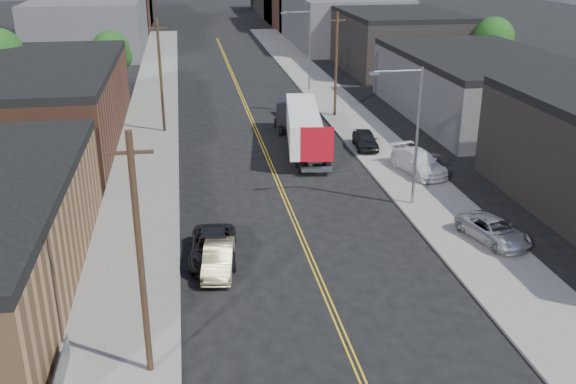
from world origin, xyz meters
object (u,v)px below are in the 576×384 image
object	(u,v)px
car_ahead_truck	(294,111)
car_left_c	(213,247)
car_right_lot_a	(494,230)
car_right_lot_b	(419,162)
car_right_lot_c	(365,139)
semi_truck	(300,123)
car_left_b	(218,259)

from	to	relation	value
car_ahead_truck	car_left_c	bearing A→B (deg)	-115.39
car_right_lot_a	car_right_lot_b	bearing A→B (deg)	75.71
car_right_lot_c	car_right_lot_b	bearing A→B (deg)	-65.62
semi_truck	car_right_lot_c	size ratio (longest dim) A/B	3.35
semi_truck	car_right_lot_b	size ratio (longest dim) A/B	2.56
semi_truck	car_right_lot_b	world-z (taller)	semi_truck
car_right_lot_a	car_right_lot_c	xyz separation A→B (m)	(-2.39, 18.23, 0.07)
car_right_lot_b	car_left_b	bearing A→B (deg)	-151.11
car_left_b	car_ahead_truck	world-z (taller)	car_left_b
car_left_c	car_ahead_truck	bearing A→B (deg)	76.69
car_left_c	car_right_lot_a	distance (m)	15.79
car_right_lot_a	car_ahead_truck	bearing A→B (deg)	87.41
car_left_b	car_right_lot_b	bearing A→B (deg)	46.72
car_ahead_truck	car_right_lot_b	bearing A→B (deg)	-77.35
semi_truck	car_left_b	distance (m)	21.96
car_left_b	car_right_lot_a	world-z (taller)	car_right_lot_a
semi_truck	car_right_lot_b	bearing A→B (deg)	-38.47
car_left_c	car_ahead_truck	size ratio (longest dim) A/B	1.03
car_left_b	car_right_lot_b	size ratio (longest dim) A/B	0.77
car_left_c	semi_truck	bearing A→B (deg)	71.56
car_left_c	car_left_b	bearing A→B (deg)	-77.09
semi_truck	car_left_b	world-z (taller)	semi_truck
semi_truck	car_ahead_truck	bearing A→B (deg)	90.77
car_left_b	car_right_lot_c	distance (m)	23.18
car_left_b	car_right_lot_a	bearing A→B (deg)	10.48
car_right_lot_b	car_right_lot_c	distance (m)	6.81
car_right_lot_a	car_ahead_truck	distance (m)	29.82
semi_truck	car_right_lot_a	size ratio (longest dim) A/B	3.02
car_right_lot_c	car_left_b	bearing A→B (deg)	-119.42
car_right_lot_c	car_ahead_truck	size ratio (longest dim) A/B	0.85
car_ahead_truck	semi_truck	bearing A→B (deg)	-104.29
car_left_c	car_right_lot_a	size ratio (longest dim) A/B	1.10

